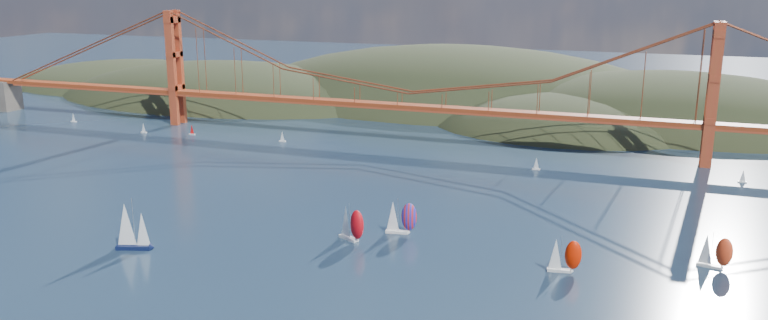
{
  "coord_description": "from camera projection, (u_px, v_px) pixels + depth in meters",
  "views": [
    {
      "loc": [
        98.68,
        -125.85,
        73.19
      ],
      "look_at": [
        20.35,
        90.0,
        15.0
      ],
      "focal_mm": 35.0,
      "sensor_mm": 36.0,
      "label": 1
    }
  ],
  "objects": [
    {
      "name": "racer_0",
      "position": [
        351.0,
        223.0,
        207.93
      ],
      "size": [
        9.49,
        7.03,
        10.69
      ],
      "rotation": [
        0.0,
        0.0,
        -0.47
      ],
      "color": "silver",
      "rests_on": "ground"
    },
    {
      "name": "racer_rwb",
      "position": [
        401.0,
        217.0,
        213.56
      ],
      "size": [
        9.27,
        4.51,
        10.44
      ],
      "rotation": [
        0.0,
        0.0,
        0.15
      ],
      "color": "silver",
      "rests_on": "ground"
    },
    {
      "name": "distant_boat_4",
      "position": [
        743.0,
        176.0,
        265.53
      ],
      "size": [
        3.0,
        2.0,
        4.7
      ],
      "color": "silver",
      "rests_on": "ground"
    },
    {
      "name": "sloop_navy",
      "position": [
        131.0,
        227.0,
        201.07
      ],
      "size": [
        9.8,
        7.02,
        14.42
      ],
      "rotation": [
        0.0,
        0.0,
        0.32
      ],
      "color": "#0C1333",
      "rests_on": "ground"
    },
    {
      "name": "distant_boat_2",
      "position": [
        192.0,
        130.0,
        343.38
      ],
      "size": [
        3.0,
        2.0,
        4.7
      ],
      "color": "silver",
      "rests_on": "ground"
    },
    {
      "name": "headlands",
      "position": [
        544.0,
        133.0,
        407.06
      ],
      "size": [
        725.0,
        225.0,
        96.0
      ],
      "color": "black",
      "rests_on": "ground"
    },
    {
      "name": "distant_boat_8",
      "position": [
        536.0,
        164.0,
        282.77
      ],
      "size": [
        3.0,
        2.0,
        4.7
      ],
      "color": "silver",
      "rests_on": "ground"
    },
    {
      "name": "distant_boat_0",
      "position": [
        73.0,
        117.0,
        372.08
      ],
      "size": [
        3.0,
        2.0,
        4.7
      ],
      "color": "silver",
      "rests_on": "ground"
    },
    {
      "name": "ground",
      "position": [
        159.0,
        312.0,
        165.29
      ],
      "size": [
        1200.0,
        1200.0,
        0.0
      ],
      "primitive_type": "plane",
      "color": "black",
      "rests_on": "ground"
    },
    {
      "name": "distant_boat_3",
      "position": [
        282.0,
        136.0,
        329.17
      ],
      "size": [
        3.0,
        2.0,
        4.7
      ],
      "color": "silver",
      "rests_on": "ground"
    },
    {
      "name": "racer_2",
      "position": [
        715.0,
        251.0,
        188.8
      ],
      "size": [
        8.48,
        4.55,
        9.51
      ],
      "rotation": [
        0.0,
        0.0,
        -0.21
      ],
      "color": "white",
      "rests_on": "ground"
    },
    {
      "name": "distant_boat_1",
      "position": [
        143.0,
        128.0,
        347.19
      ],
      "size": [
        3.0,
        2.0,
        4.7
      ],
      "color": "silver",
      "rests_on": "ground"
    },
    {
      "name": "bridge",
      "position": [
        407.0,
        69.0,
        321.96
      ],
      "size": [
        552.0,
        12.0,
        55.0
      ],
      "color": "maroon",
      "rests_on": "ground"
    },
    {
      "name": "racer_1",
      "position": [
        564.0,
        255.0,
        186.17
      ],
      "size": [
        8.46,
        4.18,
        9.53
      ],
      "rotation": [
        0.0,
        0.0,
        0.16
      ],
      "color": "silver",
      "rests_on": "ground"
    }
  ]
}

